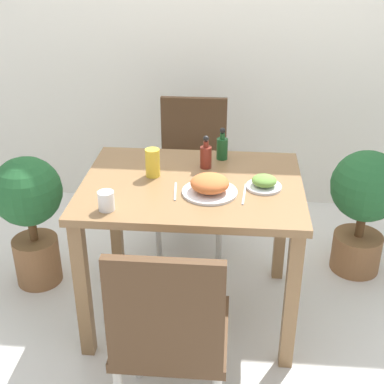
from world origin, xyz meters
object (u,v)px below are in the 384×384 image
Objects in this scene: side_plate at (264,183)px; potted_plant_right at (364,201)px; drink_cup at (106,201)px; condiment_bottle at (206,156)px; chair_near at (170,331)px; sauce_bottle at (222,147)px; chair_far at (192,165)px; food_plate at (210,185)px; juice_glass at (153,163)px; potted_plant_left at (30,209)px.

side_plate reaches higher than potted_plant_right.
drink_cup is 0.50× the size of condiment_bottle.
chair_near is 5.51× the size of side_plate.
potted_plant_right is (0.79, 0.17, -0.37)m from sauce_bottle.
chair_near is 1.47m from chair_far.
drink_cup is 1.50m from potted_plant_right.
condiment_bottle is (-0.03, 0.28, 0.02)m from food_plate.
potted_plant_right is (0.83, 0.56, -0.34)m from food_plate.
chair_far is 10.73× the size of drink_cup.
side_plate is at bearing -140.27° from potted_plant_right.
juice_glass is 0.39m from sauce_bottle.
food_plate is 1.83× the size of juice_glass.
food_plate is at bearing -162.88° from side_plate.
potted_plant_left is 1.02× the size of potted_plant_right.
sauce_bottle is at bearing 51.31° from drink_cup.
condiment_bottle reaches higher than potted_plant_right.
chair_far is 0.58m from sauce_bottle.
chair_far is 1.10m from drink_cup.
potted_plant_right is (0.94, 1.20, -0.06)m from chair_near.
drink_cup is 0.80m from potted_plant_left.
condiment_bottle reaches higher than chair_far.
drink_cup is at bearing -54.66° from chair_near.
drink_cup is (-0.32, 0.45, 0.29)m from chair_near.
potted_plant_left is at bearing -171.42° from potted_plant_right.
juice_glass is at bearing -100.72° from chair_far.
potted_plant_left is (-0.69, 0.13, -0.36)m from juice_glass.
drink_cup is at bearing -112.60° from juice_glass.
drink_cup is at bearing -156.08° from food_plate.
potted_plant_right is at bearing 18.40° from condiment_bottle.
sauce_bottle reaches higher than food_plate.
drink_cup is 0.60m from condiment_bottle.
sauce_bottle reaches higher than drink_cup.
potted_plant_right is at bearing 12.37° from sauce_bottle.
potted_plant_left is (-0.55, 0.48, -0.33)m from drink_cup.
chair_far is 0.65m from condiment_bottle.
chair_near is at bearing -46.88° from potted_plant_left.
juice_glass is (-0.28, 0.16, 0.03)m from food_plate.
juice_glass is 0.18× the size of potted_plant_right.
drink_cup is at bearing -158.49° from side_plate.
condiment_bottle is (0.11, -0.56, 0.31)m from chair_far.
potted_plant_right is at bearing -15.77° from chair_far.
side_plate is (0.24, 0.07, -0.01)m from food_plate.
sauce_bottle is 0.23× the size of potted_plant_right.
potted_plant_right is at bearing 20.08° from juice_glass.
juice_glass reaches higher than food_plate.
drink_cup is at bearing -149.06° from potted_plant_right.
sauce_bottle is at bearing -167.63° from potted_plant_right.
sauce_bottle is at bearing 84.05° from food_plate.
condiment_bottle is at bearing -94.45° from chair_near.
juice_glass is at bearing -77.71° from chair_near.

